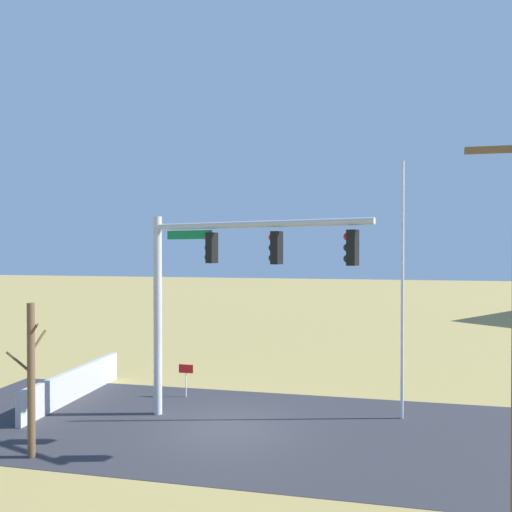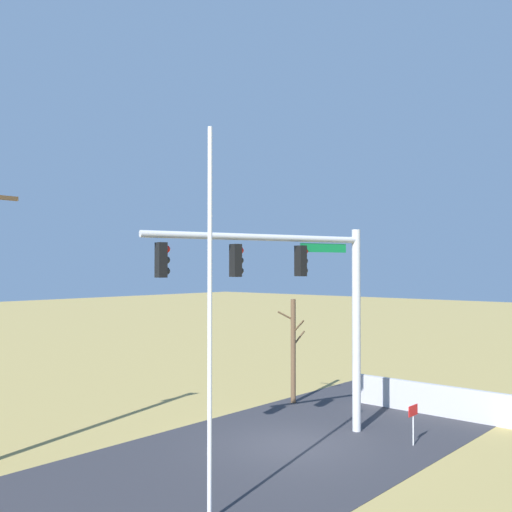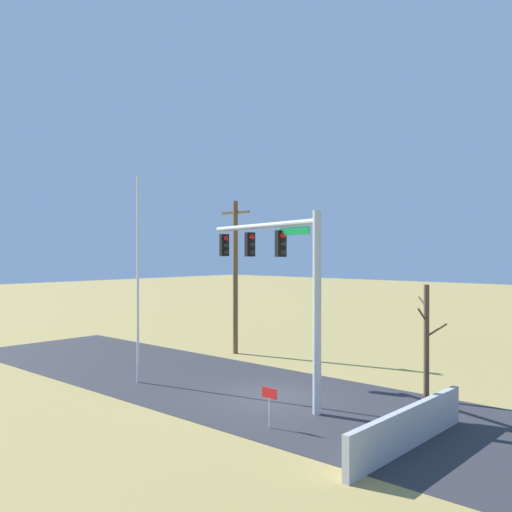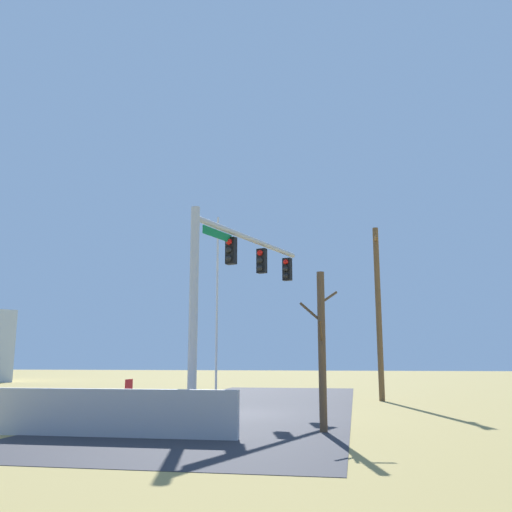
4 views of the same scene
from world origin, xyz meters
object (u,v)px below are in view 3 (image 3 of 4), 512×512
signal_mast (280,266)px  flagpole (138,279)px  bare_tree (427,341)px  open_sign (269,398)px  utility_pole (235,274)px

signal_mast → flagpole: 6.21m
bare_tree → open_sign: size_ratio=3.39×
utility_pole → signal_mast: bearing=-35.6°
utility_pole → bare_tree: (11.45, -1.98, -2.03)m
signal_mast → open_sign: (1.93, -2.84, -3.87)m
flagpole → utility_pole: flagpole is taller
signal_mast → flagpole: bearing=-161.3°
flagpole → bare_tree: flagpole is taller
flagpole → open_sign: bearing=-6.3°
signal_mast → utility_pole: 9.14m
flagpole → open_sign: (7.78, -0.86, -3.31)m
bare_tree → utility_pole: bearing=170.2°
flagpole → bare_tree: bearing=28.3°
utility_pole → open_sign: (9.34, -8.16, -3.25)m
bare_tree → signal_mast: bearing=-140.4°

